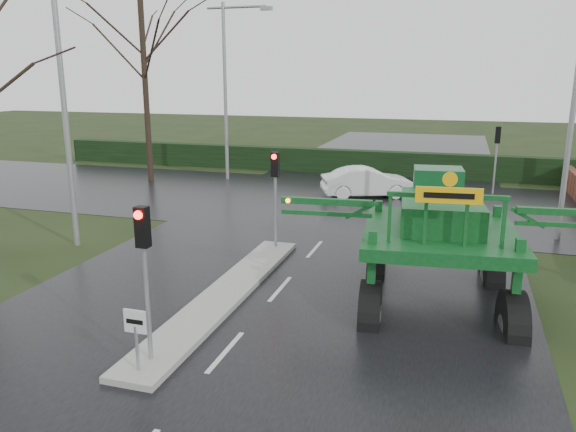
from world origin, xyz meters
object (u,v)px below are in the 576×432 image
(traffic_signal_near, at_px, (144,251))
(traffic_signal_mid, at_px, (275,179))
(street_light_left_near, at_px, (69,78))
(street_light_right, at_px, (568,77))
(white_sedan, at_px, (367,197))
(traffic_signal_far, at_px, (497,145))
(crop_sprayer, at_px, (374,229))
(street_light_left_far, at_px, (230,76))
(keep_left_sign, at_px, (136,330))

(traffic_signal_near, relative_size, traffic_signal_mid, 1.00)
(street_light_left_near, relative_size, street_light_right, 1.00)
(white_sedan, bearing_deg, street_light_right, -147.37)
(traffic_signal_far, bearing_deg, crop_sprayer, 77.60)
(traffic_signal_near, relative_size, traffic_signal_far, 1.00)
(street_light_right, bearing_deg, street_light_left_far, 153.98)
(white_sedan, bearing_deg, traffic_signal_far, -90.17)
(street_light_right, bearing_deg, keep_left_sign, -125.12)
(keep_left_sign, distance_m, crop_sprayer, 6.27)
(traffic_signal_far, height_order, street_light_left_near, street_light_left_near)
(traffic_signal_far, distance_m, street_light_right, 8.86)
(street_light_left_far, bearing_deg, traffic_signal_far, 0.03)
(white_sedan, bearing_deg, crop_sprayer, 166.91)
(traffic_signal_near, xyz_separation_m, crop_sprayer, (4.08, 4.10, -0.29))
(keep_left_sign, relative_size, crop_sprayer, 0.16)
(traffic_signal_near, distance_m, crop_sprayer, 5.80)
(traffic_signal_far, bearing_deg, street_light_right, 101.95)
(traffic_signal_near, distance_m, white_sedan, 18.67)
(white_sedan, bearing_deg, keep_left_sign, 152.25)
(traffic_signal_near, xyz_separation_m, street_light_left_far, (-6.89, 21.01, 3.40))
(crop_sprayer, bearing_deg, white_sedan, 93.98)
(crop_sprayer, bearing_deg, street_light_left_far, 117.17)
(keep_left_sign, xyz_separation_m, street_light_left_far, (-6.89, 21.50, 4.93))
(crop_sprayer, xyz_separation_m, white_sedan, (-2.48, 14.32, -2.30))
(traffic_signal_mid, xyz_separation_m, crop_sprayer, (4.08, -4.40, -0.29))
(street_light_left_near, bearing_deg, street_light_right, 20.11)
(crop_sprayer, bearing_deg, traffic_signal_far, 71.78)
(street_light_left_near, height_order, crop_sprayer, street_light_left_near)
(traffic_signal_mid, height_order, street_light_left_near, street_light_left_near)
(keep_left_sign, xyz_separation_m, traffic_signal_mid, (0.00, 8.99, 1.53))
(traffic_signal_far, relative_size, street_light_left_near, 0.35)
(street_light_left_near, bearing_deg, traffic_signal_near, -45.47)
(traffic_signal_near, height_order, street_light_left_far, street_light_left_far)
(keep_left_sign, distance_m, street_light_left_near, 11.32)
(street_light_left_far, distance_m, crop_sprayer, 20.49)
(traffic_signal_far, bearing_deg, traffic_signal_mid, 58.07)
(traffic_signal_mid, bearing_deg, street_light_left_far, 118.86)
(traffic_signal_near, height_order, traffic_signal_mid, same)
(traffic_signal_far, relative_size, street_light_right, 0.35)
(traffic_signal_far, distance_m, crop_sprayer, 17.32)
(traffic_signal_near, height_order, crop_sprayer, crop_sprayer)
(traffic_signal_near, bearing_deg, street_light_right, 53.87)
(traffic_signal_near, distance_m, traffic_signal_far, 22.42)
(keep_left_sign, relative_size, street_light_right, 0.14)
(traffic_signal_near, distance_m, street_light_right, 16.46)
(street_light_left_far, height_order, crop_sprayer, street_light_left_far)
(traffic_signal_far, xyz_separation_m, street_light_right, (1.69, -8.01, 3.40))
(keep_left_sign, height_order, traffic_signal_mid, traffic_signal_mid)
(traffic_signal_near, xyz_separation_m, street_light_left_near, (-6.89, 7.01, 3.40))
(traffic_signal_mid, relative_size, street_light_right, 0.35)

